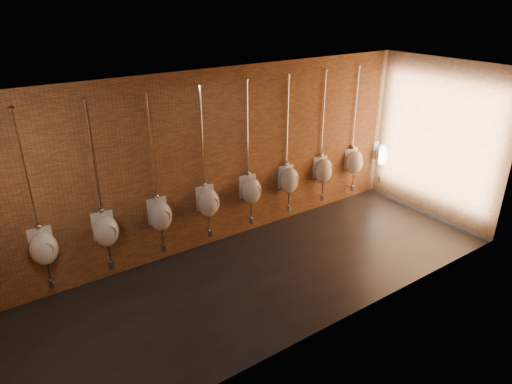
# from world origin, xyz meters

# --- Properties ---
(ground) EXTENTS (8.50, 8.50, 0.00)m
(ground) POSITION_xyz_m (0.00, 0.00, 0.00)
(ground) COLOR black
(ground) RESTS_ON ground
(room_shell) EXTENTS (8.54, 3.04, 3.22)m
(room_shell) POSITION_xyz_m (0.00, 0.00, 2.01)
(room_shell) COLOR black
(room_shell) RESTS_ON ground
(urinal_1) EXTENTS (0.44, 0.40, 2.72)m
(urinal_1) POSITION_xyz_m (-3.02, 1.36, 0.92)
(urinal_1) COLOR white
(urinal_1) RESTS_ON ground
(urinal_2) EXTENTS (0.44, 0.40, 2.72)m
(urinal_2) POSITION_xyz_m (-2.11, 1.36, 0.92)
(urinal_2) COLOR white
(urinal_2) RESTS_ON ground
(urinal_3) EXTENTS (0.44, 0.40, 2.72)m
(urinal_3) POSITION_xyz_m (-1.19, 1.36, 0.92)
(urinal_3) COLOR white
(urinal_3) RESTS_ON ground
(urinal_4) EXTENTS (0.44, 0.40, 2.72)m
(urinal_4) POSITION_xyz_m (-0.28, 1.36, 0.92)
(urinal_4) COLOR white
(urinal_4) RESTS_ON ground
(urinal_5) EXTENTS (0.44, 0.40, 2.72)m
(urinal_5) POSITION_xyz_m (0.63, 1.36, 0.92)
(urinal_5) COLOR white
(urinal_5) RESTS_ON ground
(urinal_6) EXTENTS (0.44, 0.40, 2.72)m
(urinal_6) POSITION_xyz_m (1.55, 1.36, 0.92)
(urinal_6) COLOR white
(urinal_6) RESTS_ON ground
(urinal_7) EXTENTS (0.44, 0.40, 2.72)m
(urinal_7) POSITION_xyz_m (2.46, 1.36, 0.92)
(urinal_7) COLOR white
(urinal_7) RESTS_ON ground
(urinal_8) EXTENTS (0.44, 0.40, 2.72)m
(urinal_8) POSITION_xyz_m (3.38, 1.36, 0.92)
(urinal_8) COLOR white
(urinal_8) RESTS_ON ground
(urinal_9) EXTENTS (0.44, 0.40, 2.72)m
(urinal_9) POSITION_xyz_m (4.29, 1.36, 0.92)
(urinal_9) COLOR white
(urinal_9) RESTS_ON ground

